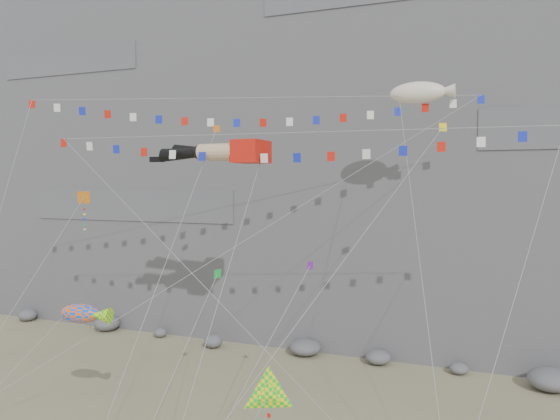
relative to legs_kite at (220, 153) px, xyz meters
name	(u,v)px	position (x,y,z in m)	size (l,w,h in m)	color
cliff	(352,79)	(2.10, 25.66, 8.94)	(80.00, 28.00, 50.00)	slate
talus_boulders	(305,348)	(2.10, 10.66, -15.46)	(60.00, 3.00, 1.20)	slate
legs_kite	(220,153)	(0.00, 0.00, 0.00)	(9.41, 16.37, 22.04)	red
flag_banner_upper	(249,98)	(0.93, 2.43, 3.74)	(28.89, 17.13, 27.21)	red
flag_banner_lower	(281,133)	(4.48, -0.88, 1.00)	(30.39, 9.64, 21.52)	red
harlequin_kite	(83,198)	(-8.87, -2.46, -2.96)	(4.56, 9.12, 15.90)	red
fish_windsock	(80,313)	(-5.10, -7.12, -9.22)	(7.81, 5.11, 9.89)	#FF5A0D
delta_kite	(268,395)	(7.69, -10.39, -10.79)	(3.68, 3.89, 7.09)	#FFF50D
blimp_windsock	(417,93)	(11.48, 5.89, 3.94)	(5.98, 16.03, 25.41)	#F0E0C6
small_kite_a	(213,137)	(-0.78, 0.51, 1.03)	(1.00, 14.42, 22.42)	orange
small_kite_b	(308,270)	(6.76, -2.55, -6.75)	(3.14, 11.15, 14.45)	#711B9E
small_kite_c	(217,276)	(1.14, -2.72, -7.43)	(1.10, 10.24, 12.96)	green
small_kite_d	(437,136)	(13.18, 1.37, 0.77)	(10.61, 16.47, 25.51)	yellow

